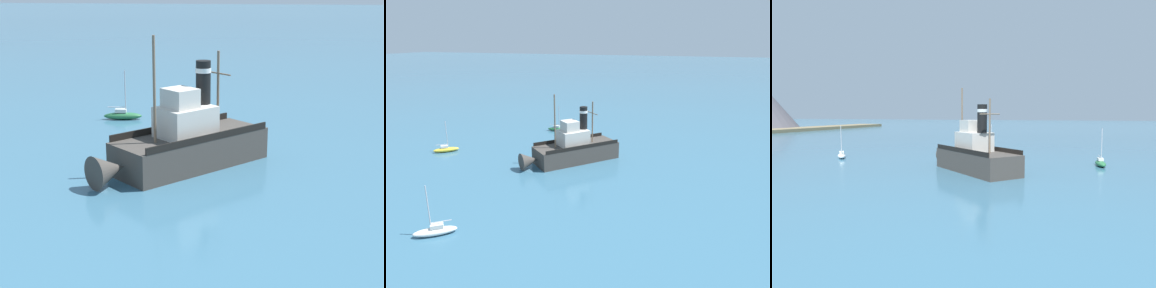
% 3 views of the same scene
% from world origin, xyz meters
% --- Properties ---
extents(ground_plane, '(600.00, 600.00, 0.00)m').
position_xyz_m(ground_plane, '(0.00, 0.00, 0.00)').
color(ground_plane, '#38667F').
extents(old_tugboat, '(12.15, 12.95, 9.90)m').
position_xyz_m(old_tugboat, '(0.97, 0.18, 1.83)').
color(old_tugboat, '#423D38').
rests_on(old_tugboat, ground).
extents(sailboat_green, '(3.91, 1.59, 4.90)m').
position_xyz_m(sailboat_green, '(9.32, -14.46, 0.43)').
color(sailboat_green, '#286B3D').
rests_on(sailboat_green, ground).
extents(sailboat_white, '(3.68, 3.19, 4.90)m').
position_xyz_m(sailboat_white, '(6.11, 22.53, 0.43)').
color(sailboat_white, white).
rests_on(sailboat_white, ground).
extents(sailboat_yellow, '(3.59, 3.33, 4.90)m').
position_xyz_m(sailboat_yellow, '(21.07, 2.79, 0.43)').
color(sailboat_yellow, gold).
rests_on(sailboat_yellow, ground).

